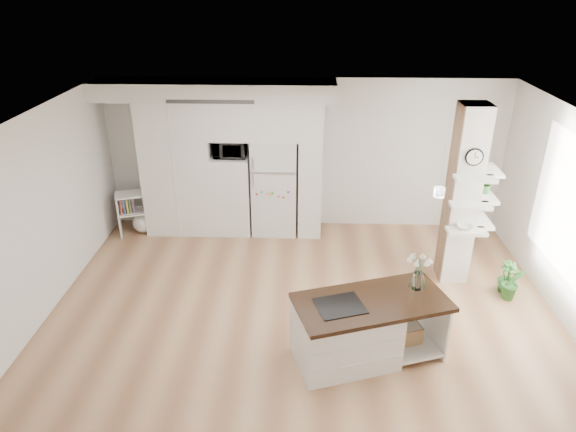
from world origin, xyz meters
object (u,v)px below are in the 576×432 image
kitchen_island (355,329)px  floor_plant_a (512,283)px  refrigerator (274,186)px  bookshelf (139,215)px

kitchen_island → floor_plant_a: 2.73m
floor_plant_a → refrigerator: bearing=149.5°
kitchen_island → floor_plant_a: bearing=11.4°
kitchen_island → bookshelf: bearing=119.8°
refrigerator → kitchen_island: size_ratio=0.89×
floor_plant_a → bookshelf: bearing=162.3°
refrigerator → kitchen_island: bearing=-71.3°
refrigerator → floor_plant_a: refrigerator is taller
refrigerator → bookshelf: bearing=-175.9°
bookshelf → refrigerator: bearing=-15.0°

